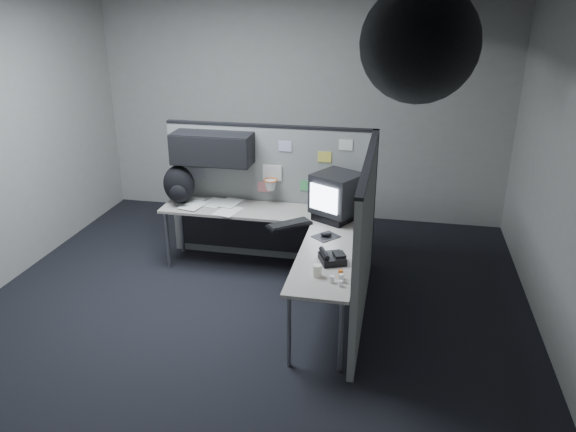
% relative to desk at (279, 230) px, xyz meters
% --- Properties ---
extents(room, '(5.62, 5.62, 3.22)m').
position_rel_desk_xyz_m(room, '(0.41, -0.70, 1.48)').
color(room, black).
rests_on(room, ground).
extents(partition_back, '(2.44, 0.42, 1.63)m').
position_rel_desk_xyz_m(partition_back, '(-0.40, 0.53, 0.38)').
color(partition_back, gray).
rests_on(partition_back, ground).
extents(partition_right, '(0.07, 2.23, 1.63)m').
position_rel_desk_xyz_m(partition_right, '(0.95, -0.49, 0.21)').
color(partition_right, gray).
rests_on(partition_right, ground).
extents(desk, '(2.31, 2.11, 0.73)m').
position_rel_desk_xyz_m(desk, '(0.00, 0.00, 0.00)').
color(desk, '#9D978E').
rests_on(desk, ground).
extents(monitor, '(0.60, 0.60, 0.51)m').
position_rel_desk_xyz_m(monitor, '(0.60, 0.18, 0.38)').
color(monitor, black).
rests_on(monitor, desk).
extents(keyboard, '(0.47, 0.44, 0.04)m').
position_rel_desk_xyz_m(keyboard, '(0.14, -0.13, 0.14)').
color(keyboard, black).
rests_on(keyboard, desk).
extents(mouse, '(0.31, 0.31, 0.05)m').
position_rel_desk_xyz_m(mouse, '(0.56, -0.33, 0.14)').
color(mouse, black).
rests_on(mouse, desk).
extents(phone, '(0.29, 0.30, 0.11)m').
position_rel_desk_xyz_m(phone, '(0.69, -0.87, 0.16)').
color(phone, black).
rests_on(phone, desk).
extents(bottles, '(0.13, 0.19, 0.08)m').
position_rel_desk_xyz_m(bottles, '(0.79, -1.23, 0.15)').
color(bottles, silver).
rests_on(bottles, desk).
extents(cup, '(0.10, 0.10, 0.11)m').
position_rel_desk_xyz_m(cup, '(0.60, -1.17, 0.17)').
color(cup, white).
rests_on(cup, desk).
extents(papers, '(0.82, 0.61, 0.02)m').
position_rel_desk_xyz_m(papers, '(-0.86, 0.29, 0.13)').
color(papers, white).
rests_on(papers, desk).
extents(backpack, '(0.38, 0.35, 0.45)m').
position_rel_desk_xyz_m(backpack, '(-1.23, 0.29, 0.34)').
color(backpack, black).
rests_on(backpack, desk).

